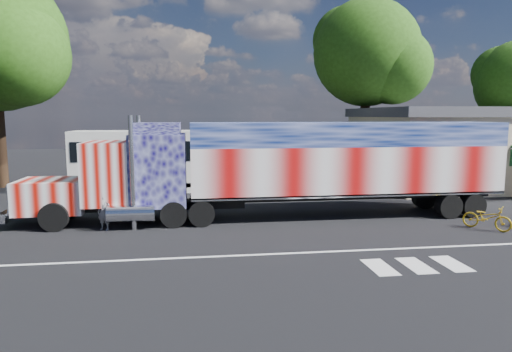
{
  "coord_description": "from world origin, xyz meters",
  "views": [
    {
      "loc": [
        -2.94,
        -17.83,
        4.69
      ],
      "look_at": [
        0.0,
        3.0,
        1.9
      ],
      "focal_mm": 32.0,
      "sensor_mm": 36.0,
      "label": 1
    }
  ],
  "objects": [
    {
      "name": "ground",
      "position": [
        0.0,
        0.0,
        0.0
      ],
      "size": [
        100.0,
        100.0,
        0.0
      ],
      "primitive_type": "plane",
      "color": "black"
    },
    {
      "name": "lane_markings",
      "position": [
        1.71,
        -3.77,
        0.01
      ],
      "size": [
        30.0,
        2.67,
        0.01
      ],
      "color": "silver",
      "rests_on": "ground"
    },
    {
      "name": "semi_truck",
      "position": [
        1.43,
        2.52,
        2.42
      ],
      "size": [
        22.07,
        3.49,
        4.7
      ],
      "color": "black",
      "rests_on": "ground"
    },
    {
      "name": "coach_bus",
      "position": [
        -3.75,
        11.28,
        1.95
      ],
      "size": [
        12.92,
        3.01,
        3.76
      ],
      "color": "silver",
      "rests_on": "ground"
    },
    {
      "name": "woman",
      "position": [
        -6.57,
        1.26,
        0.77
      ],
      "size": [
        0.66,
        0.56,
        1.54
      ],
      "primitive_type": "imported",
      "rotation": [
        0.0,
        0.0,
        -0.4
      ],
      "color": "slate",
      "rests_on": "ground"
    },
    {
      "name": "bicycle",
      "position": [
        9.11,
        -0.88,
        0.5
      ],
      "size": [
        1.74,
        1.9,
        1.01
      ],
      "primitive_type": "imported",
      "rotation": [
        0.0,
        0.0,
        0.69
      ],
      "color": "gold",
      "rests_on": "ground"
    },
    {
      "name": "tree_ne_a",
      "position": [
        10.23,
        15.42,
        9.25
      ],
      "size": [
        8.3,
        7.9,
        13.27
      ],
      "color": "black",
      "rests_on": "ground"
    }
  ]
}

